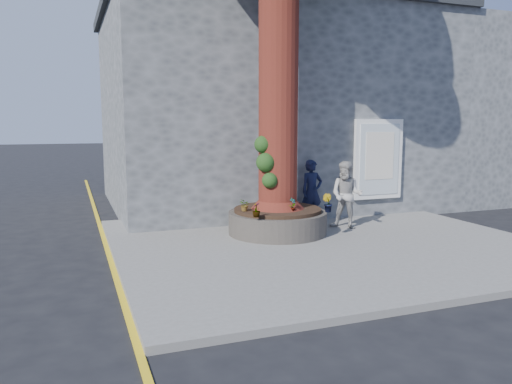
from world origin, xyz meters
name	(u,v)px	position (x,y,z in m)	size (l,w,h in m)	color
ground	(280,264)	(0.00, 0.00, 0.00)	(120.00, 120.00, 0.00)	black
pavement	(324,243)	(1.50, 1.00, 0.06)	(9.00, 8.00, 0.12)	slate
yellow_line	(112,266)	(-3.05, 1.00, 0.00)	(0.10, 30.00, 0.01)	yellow
stone_shop	(264,109)	(2.50, 7.20, 3.16)	(10.30, 8.30, 6.30)	#4F5254
neighbour_shop	(454,115)	(10.50, 7.20, 3.00)	(6.00, 8.00, 6.00)	#4F5254
planter	(277,221)	(0.80, 2.00, 0.41)	(2.30, 2.30, 0.60)	black
man	(312,192)	(2.08, 2.78, 0.94)	(0.60, 0.39, 1.65)	#121632
woman	(347,195)	(2.61, 1.94, 0.95)	(0.80, 0.63, 1.66)	#A7A49F
shopping_bag	(322,218)	(2.35, 2.71, 0.26)	(0.20, 0.12, 0.28)	white
plant_a	(293,205)	(0.93, 1.44, 0.88)	(0.17, 0.11, 0.32)	gray
plant_b	(327,203)	(1.65, 1.15, 0.93)	(0.23, 0.22, 0.41)	gray
plant_c	(256,210)	(-0.05, 1.15, 0.87)	(0.17, 0.17, 0.30)	gray
plant_d	(245,205)	(-0.05, 1.89, 0.86)	(0.25, 0.22, 0.28)	gray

